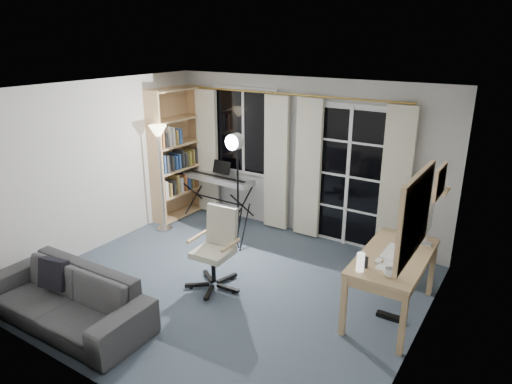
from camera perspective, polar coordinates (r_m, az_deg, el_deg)
floor at (r=5.83m, az=-3.65°, el=-11.67°), size 4.50×4.00×0.02m
window at (r=7.38m, az=-1.44°, el=7.58°), size 1.20×0.08×1.40m
french_door at (r=6.69m, az=11.49°, el=1.79°), size 1.32×0.09×2.11m
curtains at (r=6.94m, az=4.42°, el=3.34°), size 3.60×0.07×2.13m
bookshelf at (r=7.75m, az=-10.20°, el=4.29°), size 0.38×1.02×2.17m
torchiere_lamp at (r=7.09m, az=-12.03°, el=5.54°), size 0.35×0.35×1.69m
keyboard_piano at (r=7.56m, az=-4.76°, el=1.59°), size 1.30×0.66×0.93m
studio_light at (r=6.30m, az=-2.62°, el=4.59°), size 0.32×0.35×1.74m
office_chair at (r=5.62m, az=-4.76°, el=-6.04°), size 0.67×0.70×1.00m
desk at (r=5.20m, az=16.81°, el=-8.41°), size 0.70×1.37×0.73m
monitor at (r=5.42m, az=20.53°, el=-3.46°), size 0.18×0.52×0.46m
desk_clutter at (r=5.06m, az=15.34°, el=-9.98°), size 0.42×0.83×0.92m
mug at (r=4.68m, az=16.40°, el=-9.52°), size 0.12×0.10×0.12m
wall_mirror at (r=4.01m, az=19.23°, el=-2.74°), size 0.04×0.94×0.74m
framed_print at (r=4.83m, az=22.01°, el=1.20°), size 0.03×0.42×0.32m
wall_shelf at (r=5.37m, az=22.12°, el=0.74°), size 0.16×0.30×0.18m
sofa at (r=5.37m, az=-22.92°, el=-11.25°), size 2.01×0.63×0.78m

